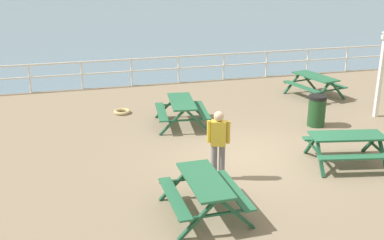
{
  "coord_description": "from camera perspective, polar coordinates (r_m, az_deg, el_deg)",
  "views": [
    {
      "loc": [
        -4.4,
        -10.69,
        5.0
      ],
      "look_at": [
        -1.28,
        0.9,
        0.8
      ],
      "focal_mm": 44.85,
      "sensor_mm": 36.0,
      "label": 1
    }
  ],
  "objects": [
    {
      "name": "litter_bin",
      "position": [
        14.98,
        14.62,
        1.09
      ],
      "size": [
        0.55,
        0.55,
        0.95
      ],
      "color": "#1E4723",
      "rests_on": "ground"
    },
    {
      "name": "rope_coil",
      "position": [
        15.92,
        -8.31,
        0.99
      ],
      "size": [
        0.55,
        0.55,
        0.11
      ],
      "primitive_type": "torus",
      "color": "tan",
      "rests_on": "ground"
    },
    {
      "name": "ground_plane",
      "position": [
        12.63,
        6.72,
        -4.66
      ],
      "size": [
        30.0,
        24.0,
        0.2
      ],
      "primitive_type": "cube",
      "color": "gray"
    },
    {
      "name": "seaward_railing",
      "position": [
        19.43,
        -1.6,
        6.65
      ],
      "size": [
        23.07,
        0.07,
        1.08
      ],
      "color": "white",
      "rests_on": "ground"
    },
    {
      "name": "picnic_table_mid_centre",
      "position": [
        9.62,
        1.51,
        -8.04
      ],
      "size": [
        1.58,
        1.83,
        0.8
      ],
      "rotation": [
        0.0,
        0.0,
        1.59
      ],
      "color": "#286B47",
      "rests_on": "ground"
    },
    {
      "name": "picnic_table_near_right",
      "position": [
        14.53,
        -1.22,
        1.59
      ],
      "size": [
        1.72,
        1.96,
        0.8
      ],
      "rotation": [
        0.0,
        0.0,
        1.46
      ],
      "color": "#286B47",
      "rests_on": "ground"
    },
    {
      "name": "picnic_table_near_left",
      "position": [
        18.06,
        14.41,
        4.53
      ],
      "size": [
        1.87,
        2.09,
        0.8
      ],
      "rotation": [
        0.0,
        0.0,
        1.8
      ],
      "color": "#286B47",
      "rests_on": "ground"
    },
    {
      "name": "picnic_table_corner",
      "position": [
        12.43,
        17.93,
        -2.51
      ],
      "size": [
        2.06,
        1.83,
        0.8
      ],
      "rotation": [
        0.0,
        0.0,
        -0.19
      ],
      "color": "#286B47",
      "rests_on": "ground"
    },
    {
      "name": "visitor",
      "position": [
        10.93,
        3.15,
        -2.51
      ],
      "size": [
        0.5,
        0.33,
        1.66
      ],
      "rotation": [
        0.0,
        0.0,
        1.2
      ],
      "color": "slate",
      "rests_on": "ground"
    }
  ]
}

